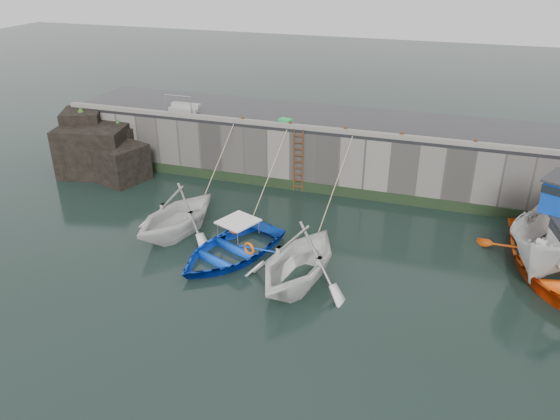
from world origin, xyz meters
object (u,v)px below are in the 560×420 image
(boat_near_white, at_px, (178,233))
(bollard_b, at_px, (291,125))
(bollard_e, at_px, (475,143))
(bollard_d, at_px, (402,135))
(boat_near_blacktrim, at_px, (298,282))
(boat_near_blue, at_px, (230,256))
(ladder, at_px, (298,161))
(bollard_c, at_px, (346,130))
(bollard_a, at_px, (243,120))
(fish_crate, at_px, (285,122))

(boat_near_white, height_order, bollard_b, bollard_b)
(bollard_e, bearing_deg, bollard_d, 180.00)
(boat_near_white, xyz_separation_m, bollard_b, (3.09, 6.20, 3.30))
(boat_near_blacktrim, bearing_deg, bollard_b, 118.88)
(boat_near_blue, distance_m, bollard_e, 11.81)
(ladder, relative_size, bollard_d, 11.43)
(bollard_b, xyz_separation_m, bollard_d, (5.30, 0.00, 0.00))
(boat_near_blue, height_order, bollard_e, bollard_e)
(bollard_c, distance_m, bollard_e, 5.80)
(ladder, xyz_separation_m, bollard_e, (8.00, 0.34, 1.71))
(bollard_d, relative_size, bollard_e, 1.00)
(boat_near_blue, xyz_separation_m, bollard_a, (-2.27, 7.24, 3.30))
(ladder, distance_m, fish_crate, 2.01)
(ladder, height_order, bollard_d, bollard_d)
(boat_near_blacktrim, height_order, bollard_b, bollard_b)
(fish_crate, relative_size, bollard_c, 2.17)
(boat_near_blue, bearing_deg, bollard_c, 90.08)
(bollard_a, distance_m, bollard_c, 5.20)
(ladder, bearing_deg, bollard_a, 173.62)
(bollard_d, bearing_deg, bollard_e, 0.00)
(ladder, relative_size, boat_near_blacktrim, 0.65)
(boat_near_blue, relative_size, bollard_c, 18.17)
(boat_near_white, relative_size, bollard_c, 16.72)
(bollard_a, bearing_deg, bollard_d, 0.00)
(fish_crate, xyz_separation_m, bollard_d, (5.65, -0.25, -0.02))
(boat_near_blacktrim, xyz_separation_m, bollard_e, (5.62, 8.23, 3.30))
(boat_near_blacktrim, bearing_deg, bollard_a, 132.77)
(boat_near_blue, xyz_separation_m, bollard_e, (8.73, 7.24, 3.30))
(boat_near_blue, relative_size, bollard_a, 18.17)
(boat_near_blue, xyz_separation_m, bollard_d, (5.53, 7.24, 3.30))
(boat_near_blacktrim, bearing_deg, bollard_e, 65.25)
(boat_near_blacktrim, distance_m, bollard_d, 9.19)
(bollard_a, bearing_deg, fish_crate, 6.54)
(bollard_d, bearing_deg, boat_near_blue, -127.38)
(boat_near_blacktrim, relative_size, bollard_e, 17.63)
(boat_near_blue, xyz_separation_m, fish_crate, (-0.12, 7.49, 3.32))
(ladder, distance_m, bollard_e, 8.19)
(bollard_a, bearing_deg, boat_near_white, -95.46)
(fish_crate, distance_m, bollard_c, 3.06)
(fish_crate, relative_size, bollard_d, 2.17)
(boat_near_white, bearing_deg, fish_crate, 80.03)
(boat_near_blacktrim, xyz_separation_m, fish_crate, (-3.23, 8.47, 3.32))
(boat_near_white, relative_size, bollard_d, 16.72)
(bollard_a, relative_size, bollard_e, 1.00)
(bollard_b, height_order, bollard_c, same)
(fish_crate, bearing_deg, bollard_a, -155.80)
(boat_near_blacktrim, xyz_separation_m, bollard_a, (-5.38, 8.23, 3.30))
(bollard_c, bearing_deg, bollard_d, 0.00)
(bollard_c, xyz_separation_m, bollard_d, (2.60, 0.00, 0.00))
(boat_near_blue, relative_size, boat_near_blacktrim, 1.03)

